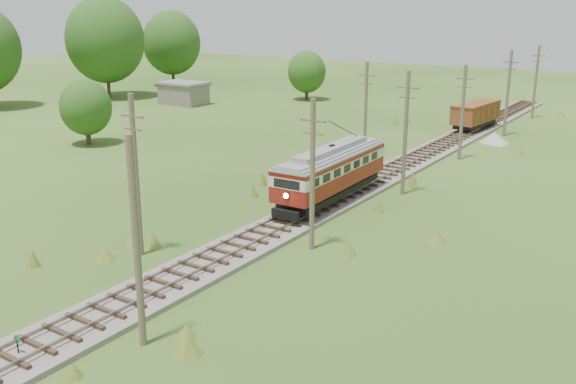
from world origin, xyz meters
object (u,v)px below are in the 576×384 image
Objects in this scene: switch_marker at (17,344)px; gravel_pile at (495,138)px; streetcar at (331,169)px; gondola at (476,114)px.

switch_marker is 0.35× the size of gravel_pile.
gondola is (-0.00, 31.73, -0.58)m from streetcar.
gravel_pile is (3.66, 26.86, -2.05)m from streetcar.
switch_marker is 51.49m from gravel_pile.
streetcar is (0.20, 24.48, 1.91)m from switch_marker.
gondola is at bearing 88.59° from streetcar.
switch_marker is 56.23m from gondola.
switch_marker is at bearing -91.88° from streetcar.
switch_marker is at bearing -84.75° from gondola.
streetcar reaches higher than gondola.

